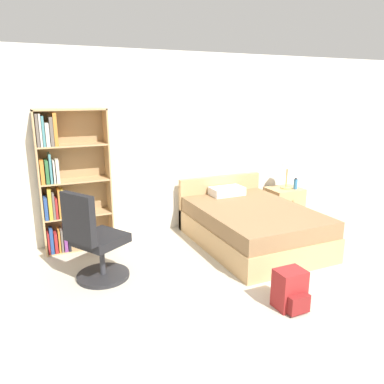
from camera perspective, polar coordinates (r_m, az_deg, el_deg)
name	(u,v)px	position (r m, az deg, el deg)	size (l,w,h in m)	color
ground_plane	(335,349)	(3.52, 20.91, -21.42)	(14.00, 14.00, 0.00)	#BCB29E
wall_back	(181,143)	(5.62, -1.65, 7.42)	(9.00, 0.06, 2.60)	silver
bookshelf	(65,183)	(5.06, -18.80, 1.28)	(0.88, 0.31, 1.84)	tan
bed	(250,224)	(5.24, 8.81, -4.88)	(1.37, 1.94, 0.78)	tan
office_chair	(95,243)	(4.24, -14.63, -7.48)	(0.72, 0.69, 1.04)	#232326
nightstand	(284,203)	(6.40, 13.80, -1.65)	(0.54, 0.48, 0.51)	tan
table_lamp	(287,165)	(6.25, 14.34, 4.04)	(0.24, 0.24, 0.50)	tan
water_bottle	(296,184)	(6.31, 15.50, 1.20)	(0.06, 0.06, 0.18)	teal
backpack_red	(290,290)	(3.85, 14.77, -14.29)	(0.28, 0.30, 0.39)	maroon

